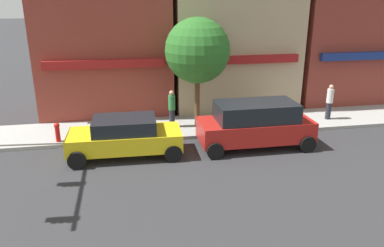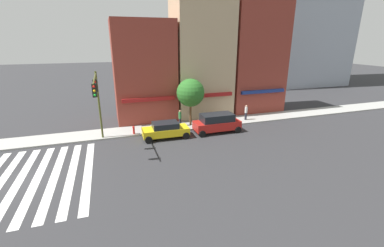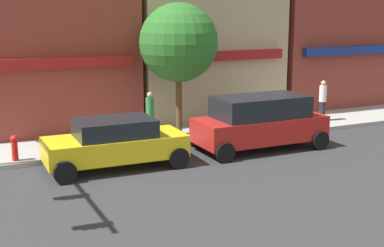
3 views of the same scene
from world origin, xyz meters
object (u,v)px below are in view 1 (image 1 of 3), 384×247
(pedestrian_green_top, at_px, (172,108))
(fire_hydrant, at_px, (57,131))
(pedestrian_white_shirt, at_px, (330,101))
(sedan_yellow, at_px, (125,136))
(suv_red, at_px, (255,124))
(street_tree, at_px, (197,51))

(pedestrian_green_top, bearing_deg, fire_hydrant, -11.40)
(pedestrian_white_shirt, height_order, fire_hydrant, pedestrian_white_shirt)
(sedan_yellow, bearing_deg, pedestrian_white_shirt, 15.11)
(suv_red, height_order, pedestrian_white_shirt, suv_red)
(suv_red, xyz_separation_m, pedestrian_white_shirt, (4.75, 2.46, 0.04))
(pedestrian_white_shirt, height_order, street_tree, street_tree)
(pedestrian_white_shirt, bearing_deg, sedan_yellow, -31.71)
(sedan_yellow, relative_size, pedestrian_white_shirt, 2.51)
(pedestrian_green_top, xyz_separation_m, street_tree, (1.23, 0.10, 2.63))
(sedan_yellow, relative_size, pedestrian_green_top, 2.51)
(pedestrian_green_top, bearing_deg, street_tree, 162.03)
(street_tree, bearing_deg, fire_hydrant, -170.08)
(suv_red, bearing_deg, pedestrian_green_top, 139.50)
(sedan_yellow, distance_m, fire_hydrant, 3.31)
(street_tree, bearing_deg, suv_red, -55.50)
(pedestrian_white_shirt, bearing_deg, street_tree, -48.28)
(sedan_yellow, xyz_separation_m, fire_hydrant, (-2.83, 1.70, -0.23))
(suv_red, relative_size, pedestrian_green_top, 2.66)
(sedan_yellow, xyz_separation_m, suv_red, (5.38, 0.00, 0.19))
(pedestrian_white_shirt, relative_size, fire_hydrant, 2.10)
(pedestrian_green_top, relative_size, street_tree, 0.35)
(sedan_yellow, distance_m, pedestrian_white_shirt, 10.43)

